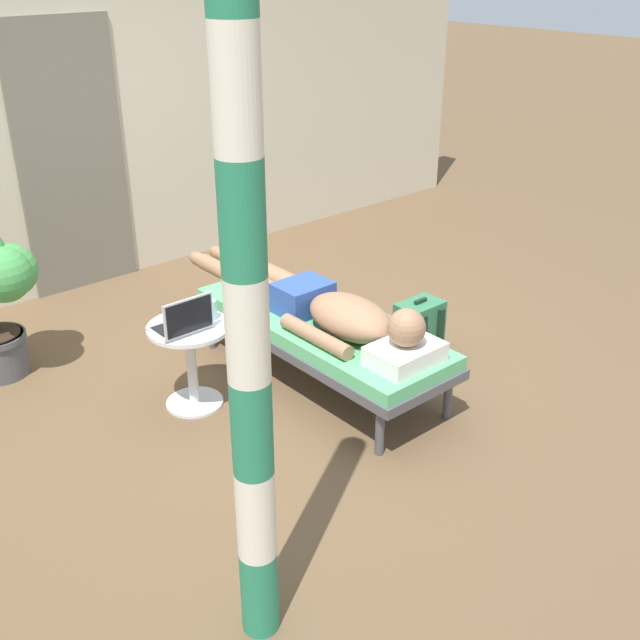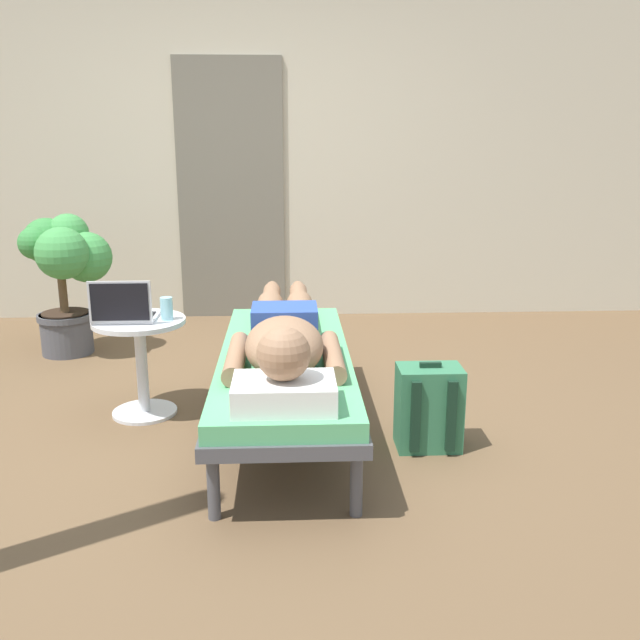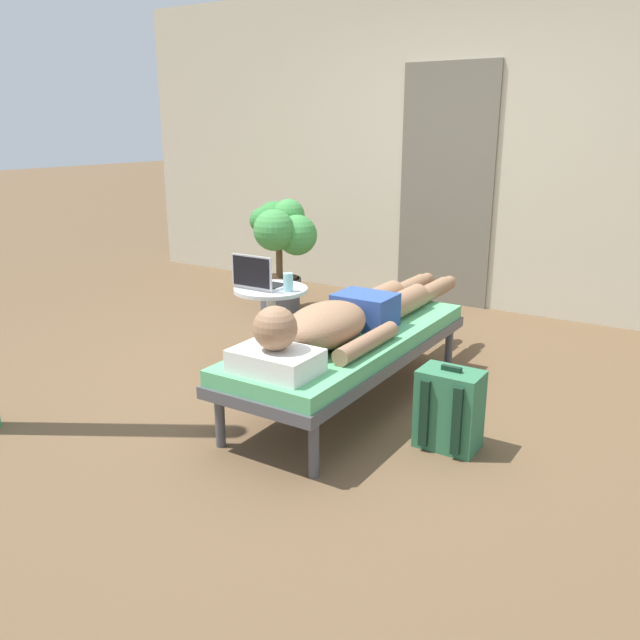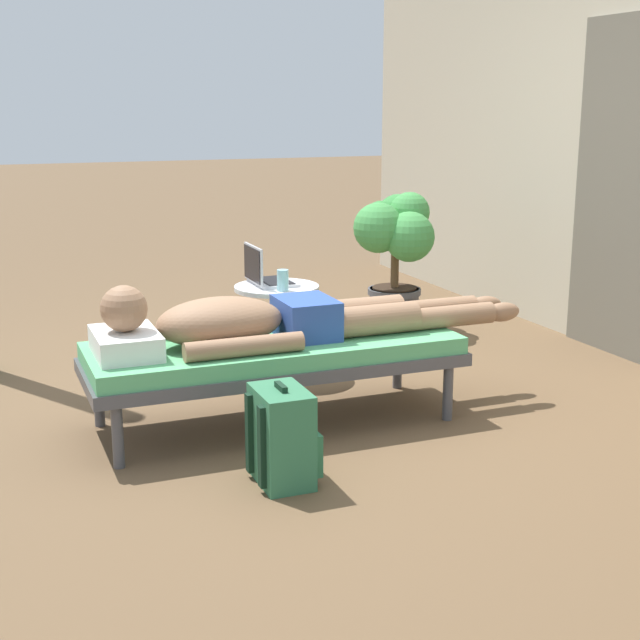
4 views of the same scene
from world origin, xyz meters
TOP-DOWN VIEW (x-y plane):
  - ground_plane at (0.00, 0.00)m, footprint 40.00×40.00m
  - house_wall_back at (0.25, 2.35)m, footprint 7.60×0.20m
  - house_door_panel at (-0.18, 2.24)m, footprint 0.84×0.03m
  - lounge_chair at (0.25, -0.14)m, footprint 0.65×1.81m
  - person_reclining at (0.25, -0.16)m, footprint 0.53×2.17m
  - side_table at (-0.51, 0.14)m, footprint 0.48×0.48m
  - laptop at (-0.57, 0.09)m, footprint 0.31×0.24m
  - drink_glass at (-0.36, 0.12)m, footprint 0.06×0.06m
  - backpack at (0.93, -0.34)m, footprint 0.30×0.26m
  - potted_plant at (-1.21, 1.24)m, footprint 0.59×0.56m

SIDE VIEW (x-z plane):
  - ground_plane at x=0.00m, z-range 0.00..0.00m
  - backpack at x=0.93m, z-range -0.02..0.41m
  - lounge_chair at x=0.25m, z-range 0.14..0.56m
  - side_table at x=-0.51m, z-range 0.09..0.62m
  - person_reclining at x=0.25m, z-range 0.36..0.68m
  - laptop at x=-0.57m, z-range 0.47..0.69m
  - drink_glass at x=-0.36m, z-range 0.52..0.64m
  - potted_plant at x=-1.21m, z-range 0.13..1.08m
  - house_door_panel at x=-0.18m, z-range 0.00..2.04m
  - house_wall_back at x=0.25m, z-range 0.00..2.70m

